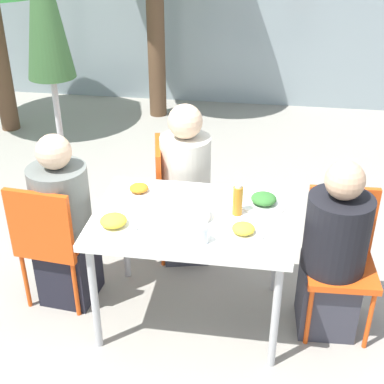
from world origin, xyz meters
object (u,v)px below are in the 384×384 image
chair_far (174,191)px  drinking_cup (201,234)px  closed_umbrella (45,18)px  salad_bowl (194,214)px  chair_right (340,250)px  person_right (333,256)px  person_far (186,189)px  bottle (238,200)px  chair_left (51,236)px  person_left (64,226)px

chair_far → drinking_cup: bearing=6.5°
closed_umbrella → salad_bowl: closed_umbrella is taller
chair_right → person_right: size_ratio=0.78×
person_far → person_right: bearing=45.2°
bottle → chair_left: bearing=-177.5°
chair_right → closed_umbrella: size_ratio=0.39×
person_right → person_far: (-0.95, 0.60, 0.03)m
chair_far → drinking_cup: size_ratio=9.00×
salad_bowl → chair_left: bearing=177.7°
chair_left → person_far: size_ratio=0.75×
closed_umbrella → bottle: closed_umbrella is taller
person_right → chair_far: (-1.04, 0.63, -0.01)m
chair_left → bottle: size_ratio=4.55×
person_far → closed_umbrella: closed_umbrella is taller
person_right → person_far: size_ratio=0.96×
chair_left → person_left: bearing=58.1°
bottle → salad_bowl: 0.26m
chair_left → person_right: 1.68m
bottle → salad_bowl: (-0.24, -0.08, -0.06)m
chair_right → salad_bowl: 0.90m
drinking_cup → chair_far: bearing=109.0°
person_left → salad_bowl: bearing=-2.0°
chair_left → chair_far: 0.93m
person_far → bottle: size_ratio=6.09×
chair_far → closed_umbrella: 1.43m
person_right → person_far: 1.13m
bottle → person_far: bearing=123.6°
chair_far → salad_bowl: bearing=6.7°
chair_far → drinking_cup: 1.02m
chair_left → chair_far: (0.64, 0.67, 0.00)m
chair_right → person_far: size_ratio=0.75×
person_left → chair_far: bearing=51.4°
person_far → chair_right: bearing=50.0°
bottle → closed_umbrella: bearing=148.8°
person_left → person_right: bearing=4.2°
chair_right → closed_umbrella: (-1.96, 0.75, 1.11)m
bottle → drinking_cup: (-0.16, -0.31, -0.04)m
person_left → drinking_cup: (0.90, -0.33, 0.25)m
chair_left → chair_far: bearing=52.1°
person_right → drinking_cup: person_right is taller
person_left → person_far: bearing=45.8°
bottle → salad_bowl: bottle is taller
chair_left → drinking_cup: bearing=-9.5°
chair_right → salad_bowl: size_ratio=4.65×
person_left → chair_right: person_left is taller
chair_right → bottle: size_ratio=4.55×
person_left → drinking_cup: size_ratio=11.90×
drinking_cup → bottle: bearing=62.1°
chair_far → person_left: bearing=-56.7°
chair_left → closed_umbrella: 1.43m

